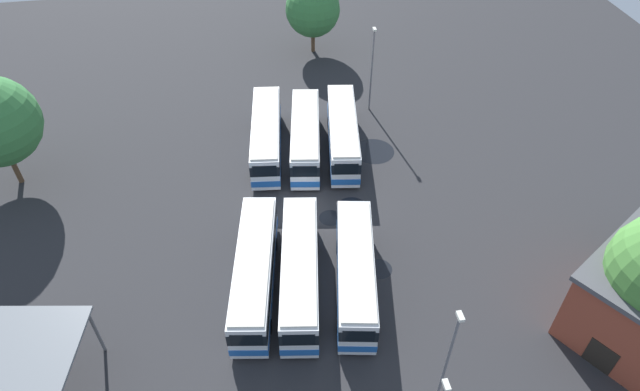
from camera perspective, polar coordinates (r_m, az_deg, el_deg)
ground_plane at (r=45.09m, az=-1.58°, el=-1.52°), size 94.72×94.72×0.00m
bus_row0_slot0 at (r=50.15m, az=-5.58°, el=6.26°), size 11.80×3.80×3.46m
bus_row0_slot1 at (r=49.74m, az=-1.53°, el=6.12°), size 11.40×4.18×3.46m
bus_row0_slot2 at (r=50.21m, az=2.38°, el=6.49°), size 11.89×4.20×3.46m
bus_row1_slot0 at (r=38.58m, az=-6.76°, el=-7.77°), size 12.04×4.34×3.46m
bus_row1_slot1 at (r=38.35m, az=-2.10°, el=-7.81°), size 12.00×4.22×3.46m
bus_row1_slot2 at (r=38.36m, az=3.69°, el=-7.88°), size 11.38×4.49×3.46m
maintenance_shelter at (r=35.76m, az=-29.47°, el=-15.30°), size 8.95×7.99×4.30m
lamp_post_by_building at (r=31.22m, az=13.00°, el=-16.49°), size 0.56×0.28×9.34m
lamp_post_near_entrance at (r=54.41m, az=5.40°, el=13.12°), size 0.56×0.28×8.72m
tree_west_edge at (r=65.00m, az=-0.76°, el=18.73°), size 6.14×6.14×8.19m
puddle_near_shelter at (r=45.32m, az=3.33°, el=-1.30°), size 2.61×2.61×0.01m
puddle_between_rows at (r=44.65m, az=-6.45°, el=-2.39°), size 1.56×1.56×0.01m
puddle_back_corner at (r=41.04m, az=6.15°, el=-7.58°), size 1.93×1.93×0.01m
puddle_front_lane at (r=51.22m, az=5.60°, el=4.58°), size 3.77×3.77×0.01m
puddle_centre_drain at (r=44.43m, az=1.08°, el=-2.33°), size 1.82×1.82×0.01m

